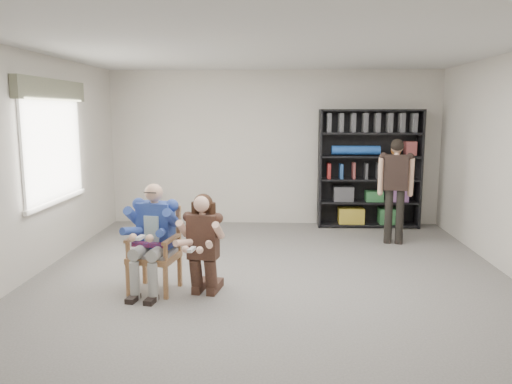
# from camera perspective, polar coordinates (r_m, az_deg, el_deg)

# --- Properties ---
(room_shell) EXTENTS (6.00, 7.00, 2.80)m
(room_shell) POSITION_cam_1_polar(r_m,az_deg,el_deg) (5.67, 1.75, 2.51)
(room_shell) COLOR silver
(room_shell) RESTS_ON ground
(floor) EXTENTS (6.00, 7.00, 0.01)m
(floor) POSITION_cam_1_polar(r_m,az_deg,el_deg) (6.00, 1.68, -10.90)
(floor) COLOR slate
(floor) RESTS_ON ground
(window_left) EXTENTS (0.16, 2.00, 1.75)m
(window_left) POSITION_cam_1_polar(r_m,az_deg,el_deg) (7.31, -22.03, 5.15)
(window_left) COLOR white
(window_left) RESTS_ON room_shell
(armchair) EXTENTS (0.65, 0.63, 0.97)m
(armchair) POSITION_cam_1_polar(r_m,az_deg,el_deg) (5.87, -11.59, -6.54)
(armchair) COLOR #90593A
(armchair) RESTS_ON floor
(seated_man) EXTENTS (0.67, 0.84, 1.27)m
(seated_man) POSITION_cam_1_polar(r_m,az_deg,el_deg) (5.83, -11.64, -5.15)
(seated_man) COLOR #2A518E
(seated_man) RESTS_ON floor
(kneeling_woman) EXTENTS (0.61, 0.85, 1.16)m
(kneeling_woman) POSITION_cam_1_polar(r_m,az_deg,el_deg) (5.62, -6.14, -6.13)
(kneeling_woman) COLOR #37221F
(kneeling_woman) RESTS_ON floor
(bookshelf) EXTENTS (1.80, 0.38, 2.10)m
(bookshelf) POSITION_cam_1_polar(r_m,az_deg,el_deg) (9.11, 12.82, 2.60)
(bookshelf) COLOR black
(bookshelf) RESTS_ON floor
(standing_man) EXTENTS (0.55, 0.37, 1.65)m
(standing_man) POSITION_cam_1_polar(r_m,az_deg,el_deg) (8.04, 15.62, 0.01)
(standing_man) COLOR black
(standing_man) RESTS_ON floor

